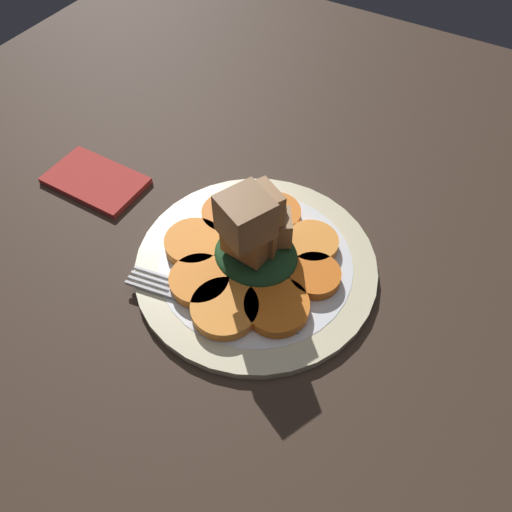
# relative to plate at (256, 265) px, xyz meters

# --- Properties ---
(table_slab) EXTENTS (1.20, 1.20, 0.02)m
(table_slab) POSITION_rel_plate_xyz_m (0.00, 0.00, -0.02)
(table_slab) COLOR #38281E
(table_slab) RESTS_ON ground
(plate) EXTENTS (0.26, 0.26, 0.01)m
(plate) POSITION_rel_plate_xyz_m (0.00, 0.00, 0.00)
(plate) COLOR beige
(plate) RESTS_ON table_slab
(carrot_slice_0) EXTENTS (0.07, 0.07, 0.01)m
(carrot_slice_0) POSITION_rel_plate_xyz_m (0.01, -0.07, 0.01)
(carrot_slice_0) COLOR orange
(carrot_slice_0) RESTS_ON plate
(carrot_slice_1) EXTENTS (0.07, 0.07, 0.01)m
(carrot_slice_1) POSITION_rel_plate_xyz_m (0.05, -0.04, 0.01)
(carrot_slice_1) COLOR orange
(carrot_slice_1) RESTS_ON plate
(carrot_slice_2) EXTENTS (0.05, 0.05, 0.01)m
(carrot_slice_2) POSITION_rel_plate_xyz_m (0.06, 0.01, 0.01)
(carrot_slice_2) COLOR orange
(carrot_slice_2) RESTS_ON plate
(carrot_slice_3) EXTENTS (0.06, 0.06, 0.01)m
(carrot_slice_3) POSITION_rel_plate_xyz_m (0.04, 0.05, 0.01)
(carrot_slice_3) COLOR orange
(carrot_slice_3) RESTS_ON plate
(carrot_slice_4) EXTENTS (0.06, 0.06, 0.01)m
(carrot_slice_4) POSITION_rel_plate_xyz_m (-0.01, 0.07, 0.01)
(carrot_slice_4) COLOR orange
(carrot_slice_4) RESTS_ON plate
(carrot_slice_5) EXTENTS (0.06, 0.06, 0.01)m
(carrot_slice_5) POSITION_rel_plate_xyz_m (-0.06, 0.04, 0.01)
(carrot_slice_5) COLOR orange
(carrot_slice_5) RESTS_ON plate
(carrot_slice_6) EXTENTS (0.06, 0.06, 0.01)m
(carrot_slice_6) POSITION_rel_plate_xyz_m (-0.07, -0.02, 0.01)
(carrot_slice_6) COLOR orange
(carrot_slice_6) RESTS_ON plate
(carrot_slice_7) EXTENTS (0.06, 0.06, 0.01)m
(carrot_slice_7) POSITION_rel_plate_xyz_m (-0.04, -0.05, 0.01)
(carrot_slice_7) COLOR orange
(carrot_slice_7) RESTS_ON plate
(center_pile) EXTENTS (0.09, 0.09, 0.11)m
(center_pile) POSITION_rel_plate_xyz_m (-0.00, 0.00, 0.05)
(center_pile) COLOR #1E4723
(center_pile) RESTS_ON plate
(fork) EXTENTS (0.19, 0.05, 0.00)m
(fork) POSITION_rel_plate_xyz_m (-0.02, -0.07, 0.01)
(fork) COLOR #B2B2B7
(fork) RESTS_ON plate
(napkin) EXTENTS (0.12, 0.07, 0.01)m
(napkin) POSITION_rel_plate_xyz_m (-0.24, 0.01, -0.00)
(napkin) COLOR #B2332D
(napkin) RESTS_ON table_slab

